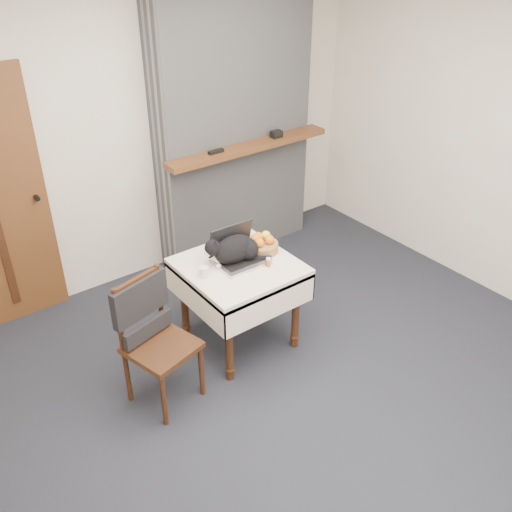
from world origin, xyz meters
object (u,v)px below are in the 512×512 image
(laptop, at_px, (237,252))
(fruit_basket, at_px, (262,244))
(side_table, at_px, (239,277))
(pill_bottle, at_px, (268,262))
(cat, at_px, (235,249))
(cream_jar, at_px, (204,272))
(chair, at_px, (150,324))

(laptop, bearing_deg, fruit_basket, 1.82)
(side_table, distance_m, pill_bottle, 0.26)
(cat, distance_m, cream_jar, 0.30)
(side_table, bearing_deg, cream_jar, 177.73)
(laptop, xyz_separation_m, cream_jar, (-0.31, -0.04, -0.03))
(chair, bearing_deg, cream_jar, -2.39)
(fruit_basket, bearing_deg, side_table, -168.52)
(cream_jar, height_order, fruit_basket, fruit_basket)
(pill_bottle, distance_m, fruit_basket, 0.22)
(cat, relative_size, cream_jar, 6.12)
(pill_bottle, bearing_deg, chair, 176.57)
(cream_jar, bearing_deg, chair, -167.78)
(cat, bearing_deg, fruit_basket, 14.52)
(cat, relative_size, chair, 0.50)
(laptop, relative_size, fruit_basket, 1.52)
(side_table, distance_m, chair, 0.78)
(laptop, height_order, cat, laptop)
(side_table, height_order, laptop, laptop)
(fruit_basket, bearing_deg, laptop, -179.85)
(pill_bottle, bearing_deg, fruit_basket, 64.48)
(fruit_basket, xyz_separation_m, chair, (-1.02, -0.15, -0.17))
(side_table, xyz_separation_m, cream_jar, (-0.28, 0.01, 0.15))
(side_table, height_order, pill_bottle, pill_bottle)
(chair, bearing_deg, fruit_basket, -6.50)
(pill_bottle, xyz_separation_m, chair, (-0.93, 0.06, -0.15))
(side_table, height_order, cream_jar, cream_jar)
(cat, xyz_separation_m, chair, (-0.78, -0.14, -0.21))
(laptop, height_order, cream_jar, laptop)
(cat, bearing_deg, pill_bottle, -39.68)
(side_table, height_order, cat, cat)
(laptop, bearing_deg, cream_jar, -171.12)
(laptop, height_order, pill_bottle, laptop)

